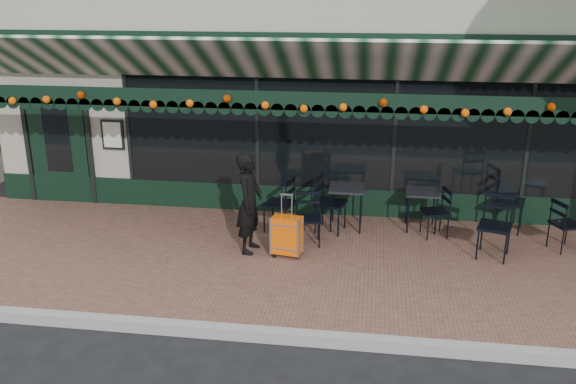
# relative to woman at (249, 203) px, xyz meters

# --- Properties ---
(ground) EXTENTS (80.00, 80.00, 0.00)m
(ground) POSITION_rel_woman_xyz_m (0.79, -2.18, -0.94)
(ground) COLOR black
(ground) RESTS_ON ground
(sidewalk) EXTENTS (18.00, 4.00, 0.15)m
(sidewalk) POSITION_rel_woman_xyz_m (0.79, -0.18, -0.87)
(sidewalk) COLOR brown
(sidewalk) RESTS_ON ground
(curb) EXTENTS (18.00, 0.16, 0.15)m
(curb) POSITION_rel_woman_xyz_m (0.79, -2.26, -0.87)
(curb) COLOR #9E9E99
(curb) RESTS_ON ground
(restaurant_building) EXTENTS (12.00, 9.60, 4.50)m
(restaurant_building) POSITION_rel_woman_xyz_m (0.79, 5.65, 1.33)
(restaurant_building) COLOR #A4A08E
(restaurant_building) RESTS_ON ground
(woman) EXTENTS (0.44, 0.61, 1.58)m
(woman) POSITION_rel_woman_xyz_m (0.00, 0.00, 0.00)
(woman) COLOR black
(woman) RESTS_ON sidewalk
(suitcase) EXTENTS (0.47, 0.32, 1.00)m
(suitcase) POSITION_rel_woman_xyz_m (0.60, -0.13, -0.46)
(suitcase) COLOR #F65C07
(suitcase) RESTS_ON sidewalk
(cafe_table_a) EXTENTS (0.55, 0.55, 0.68)m
(cafe_table_a) POSITION_rel_woman_xyz_m (2.69, 1.30, -0.18)
(cafe_table_a) COLOR black
(cafe_table_a) RESTS_ON sidewalk
(cafe_table_b) EXTENTS (0.59, 0.59, 0.73)m
(cafe_table_b) POSITION_rel_woman_xyz_m (1.43, 1.18, -0.14)
(cafe_table_b) COLOR black
(cafe_table_b) RESTS_ON sidewalk
(chair_a_left) EXTENTS (0.51, 0.51, 0.83)m
(chair_a_left) POSITION_rel_woman_xyz_m (2.89, 1.01, -0.38)
(chair_a_left) COLOR black
(chair_a_left) RESTS_ON sidewalk
(chair_a_right) EXTENTS (0.62, 0.62, 0.99)m
(chair_a_right) POSITION_rel_woman_xyz_m (4.14, 1.45, -0.30)
(chair_a_right) COLOR black
(chair_a_right) RESTS_ON sidewalk
(chair_a_front) EXTENTS (0.61, 0.61, 0.98)m
(chair_a_front) POSITION_rel_woman_xyz_m (3.70, 0.28, -0.30)
(chair_a_front) COLOR black
(chair_a_front) RESTS_ON sidewalk
(chair_a_extra) EXTENTS (0.54, 0.54, 0.83)m
(chair_a_extra) POSITION_rel_woman_xyz_m (4.86, 0.73, -0.38)
(chair_a_extra) COLOR black
(chair_a_extra) RESTS_ON sidewalk
(chair_b_left) EXTENTS (0.56, 0.56, 0.93)m
(chair_b_left) POSITION_rel_woman_xyz_m (0.31, 0.90, -0.32)
(chair_b_left) COLOR black
(chair_b_left) RESTS_ON sidewalk
(chair_b_right) EXTENTS (0.58, 0.58, 0.97)m
(chair_b_right) POSITION_rel_woman_xyz_m (1.18, 0.99, -0.31)
(chair_b_right) COLOR black
(chair_b_right) RESTS_ON sidewalk
(chair_b_front) EXTENTS (0.48, 0.48, 0.84)m
(chair_b_front) POSITION_rel_woman_xyz_m (0.86, 0.39, -0.37)
(chair_b_front) COLOR black
(chair_b_front) RESTS_ON sidewalk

